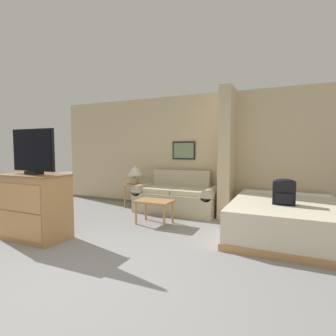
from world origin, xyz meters
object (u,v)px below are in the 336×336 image
object	(u,v)px
couch	(177,197)
bed	(285,218)
coffee_table	(154,204)
table_lamp	(135,171)
backpack	(284,191)
tv_dresser	(35,206)
tv	(33,152)

from	to	relation	value
couch	bed	size ratio (longest dim) A/B	0.82
couch	coffee_table	bearing A→B (deg)	-91.40
coffee_table	bed	size ratio (longest dim) A/B	0.30
table_lamp	backpack	size ratio (longest dim) A/B	1.14
backpack	couch	bearing A→B (deg)	155.45
couch	tv_dresser	bearing A→B (deg)	-118.22
table_lamp	bed	world-z (taller)	table_lamp
coffee_table	tv	distance (m)	2.19
coffee_table	tv	size ratio (longest dim) A/B	0.77
couch	coffee_table	distance (m)	1.03
tv_dresser	backpack	distance (m)	3.81
tv_dresser	tv	bearing A→B (deg)	90.00
coffee_table	bed	world-z (taller)	bed
tv	backpack	size ratio (longest dim) A/B	2.16
coffee_table	tv	xyz separation A→B (m)	(-1.31, -1.46, 0.97)
couch	table_lamp	xyz separation A→B (m)	(-1.09, 0.03, 0.52)
backpack	tv	bearing A→B (deg)	-156.66
table_lamp	backpack	xyz separation A→B (m)	(3.24, -1.01, -0.10)
table_lamp	bed	xyz separation A→B (m)	(3.27, -0.74, -0.57)
bed	backpack	bearing A→B (deg)	-95.25
tv	bed	world-z (taller)	tv
coffee_table	bed	bearing A→B (deg)	8.21
coffee_table	backpack	size ratio (longest dim) A/B	1.67
table_lamp	tv_dresser	world-z (taller)	tv_dresser
couch	backpack	xyz separation A→B (m)	(2.15, -0.98, 0.43)
table_lamp	tv	world-z (taller)	tv
coffee_table	tv	world-z (taller)	tv
couch	table_lamp	world-z (taller)	table_lamp
bed	backpack	size ratio (longest dim) A/B	5.60
tv	backpack	xyz separation A→B (m)	(3.49, 1.51, -0.60)
backpack	table_lamp	bearing A→B (deg)	162.72
tv_dresser	bed	world-z (taller)	tv_dresser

